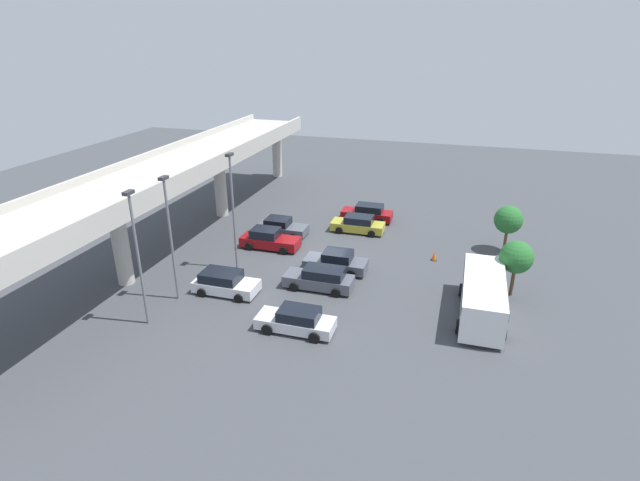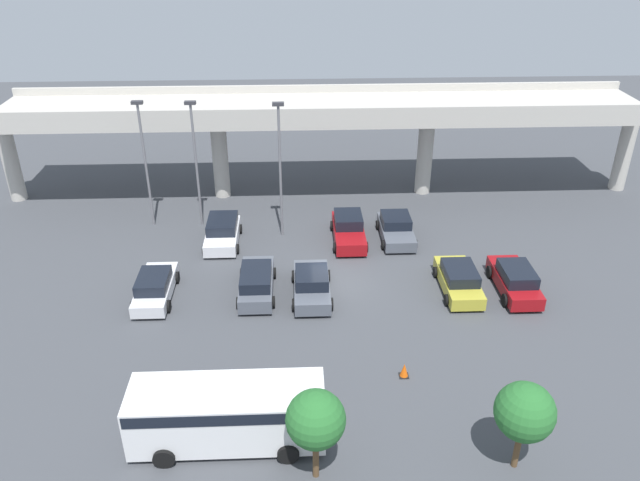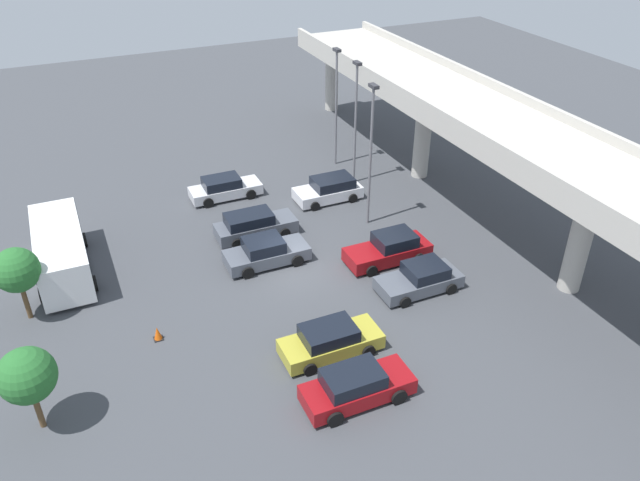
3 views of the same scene
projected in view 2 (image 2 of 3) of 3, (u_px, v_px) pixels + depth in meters
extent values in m
plane|color=#424449|center=(334.00, 285.00, 35.48)|extent=(96.05, 96.05, 0.00)
cube|color=#BCB7AD|center=(323.00, 110.00, 43.76)|extent=(44.82, 6.29, 0.90)
cube|color=#BCB7AD|center=(326.00, 112.00, 40.78)|extent=(44.82, 0.30, 0.55)
cube|color=#BCB7AD|center=(321.00, 89.00, 46.05)|extent=(44.82, 0.30, 0.55)
cylinder|color=#BCB7AD|center=(10.00, 161.00, 44.53)|extent=(1.14, 1.14, 5.96)
cylinder|color=#BCB7AD|center=(220.00, 157.00, 45.10)|extent=(1.14, 1.14, 5.96)
cylinder|color=#BCB7AD|center=(425.00, 154.00, 45.67)|extent=(1.14, 1.14, 5.96)
cylinder|color=#BCB7AD|center=(624.00, 151.00, 46.23)|extent=(1.14, 1.14, 5.96)
cube|color=silver|center=(156.00, 289.00, 34.17)|extent=(1.78, 4.71, 0.67)
cube|color=black|center=(153.00, 281.00, 33.65)|extent=(1.64, 2.40, 0.63)
cylinder|color=black|center=(145.00, 278.00, 35.51)|extent=(0.22, 0.67, 0.67)
cylinder|color=black|center=(177.00, 277.00, 35.57)|extent=(0.22, 0.67, 0.67)
cylinder|color=black|center=(133.00, 307.00, 32.94)|extent=(0.22, 0.67, 0.67)
cylinder|color=black|center=(168.00, 306.00, 33.01)|extent=(0.22, 0.67, 0.67)
cube|color=silver|center=(223.00, 236.00, 39.64)|extent=(1.98, 4.40, 0.72)
cube|color=black|center=(222.00, 224.00, 39.63)|extent=(1.82, 2.63, 0.65)
cylinder|color=black|center=(237.00, 249.00, 38.59)|extent=(0.22, 0.61, 0.61)
cylinder|color=black|center=(204.00, 250.00, 38.51)|extent=(0.22, 0.61, 0.61)
cylinder|color=black|center=(240.00, 229.00, 40.99)|extent=(0.22, 0.61, 0.61)
cylinder|color=black|center=(209.00, 229.00, 40.91)|extent=(0.22, 0.61, 0.61)
cube|color=#515660|center=(257.00, 284.00, 34.56)|extent=(1.79, 4.84, 0.77)
cube|color=black|center=(256.00, 277.00, 33.88)|extent=(1.64, 2.76, 0.64)
cylinder|color=black|center=(242.00, 274.00, 35.96)|extent=(0.22, 0.64, 0.64)
cylinder|color=black|center=(274.00, 273.00, 36.03)|extent=(0.22, 0.64, 0.64)
cylinder|color=black|center=(239.00, 303.00, 33.32)|extent=(0.22, 0.64, 0.64)
cylinder|color=black|center=(273.00, 302.00, 33.39)|extent=(0.22, 0.64, 0.64)
cube|color=#515660|center=(312.00, 287.00, 34.32)|extent=(1.92, 4.68, 0.71)
cube|color=black|center=(312.00, 277.00, 33.85)|extent=(1.77, 2.11, 0.67)
cylinder|color=black|center=(294.00, 276.00, 35.66)|extent=(0.22, 0.69, 0.69)
cylinder|color=black|center=(328.00, 276.00, 35.73)|extent=(0.22, 0.69, 0.69)
cylinder|color=black|center=(294.00, 305.00, 33.10)|extent=(0.22, 0.69, 0.69)
cylinder|color=black|center=(331.00, 304.00, 33.18)|extent=(0.22, 0.69, 0.69)
cube|color=maroon|center=(349.00, 233.00, 39.93)|extent=(1.88, 4.85, 0.77)
cube|color=black|center=(348.00, 219.00, 39.96)|extent=(1.73, 2.21, 0.70)
cylinder|color=black|center=(366.00, 247.00, 38.76)|extent=(0.22, 0.66, 0.66)
cylinder|color=black|center=(335.00, 248.00, 38.69)|extent=(0.22, 0.66, 0.66)
cylinder|color=black|center=(361.00, 225.00, 41.41)|extent=(0.22, 0.66, 0.66)
cylinder|color=black|center=(332.00, 226.00, 41.33)|extent=(0.22, 0.66, 0.66)
cube|color=#515660|center=(396.00, 232.00, 40.20)|extent=(1.95, 4.48, 0.68)
cube|color=black|center=(396.00, 220.00, 40.21)|extent=(1.79, 2.06, 0.63)
cylinder|color=black|center=(415.00, 244.00, 39.11)|extent=(0.22, 0.61, 0.61)
cylinder|color=black|center=(384.00, 245.00, 39.04)|extent=(0.22, 0.61, 0.61)
cylinder|color=black|center=(408.00, 224.00, 41.56)|extent=(0.22, 0.61, 0.61)
cylinder|color=black|center=(378.00, 225.00, 41.48)|extent=(0.22, 0.61, 0.61)
cube|color=gold|center=(458.00, 282.00, 34.78)|extent=(1.85, 4.70, 0.71)
cube|color=black|center=(460.00, 273.00, 34.36)|extent=(1.71, 2.45, 0.62)
cylinder|color=black|center=(436.00, 272.00, 36.13)|extent=(0.22, 0.63, 0.63)
cylinder|color=black|center=(468.00, 271.00, 36.20)|extent=(0.22, 0.63, 0.63)
cylinder|color=black|center=(447.00, 300.00, 33.56)|extent=(0.22, 0.63, 0.63)
cylinder|color=black|center=(482.00, 299.00, 33.64)|extent=(0.22, 0.63, 0.63)
cube|color=maroon|center=(514.00, 282.00, 34.70)|extent=(1.81, 4.76, 0.74)
cube|color=black|center=(517.00, 274.00, 34.16)|extent=(1.66, 2.46, 0.65)
cylinder|color=black|center=(490.00, 272.00, 36.06)|extent=(0.22, 0.72, 0.72)
cylinder|color=black|center=(521.00, 271.00, 36.14)|extent=(0.22, 0.72, 0.72)
cylinder|color=black|center=(505.00, 300.00, 33.47)|extent=(0.22, 0.72, 0.72)
cylinder|color=black|center=(539.00, 299.00, 33.54)|extent=(0.22, 0.72, 0.72)
cube|color=white|center=(227.00, 413.00, 24.57)|extent=(7.66, 2.50, 2.32)
cube|color=black|center=(226.00, 397.00, 24.18)|extent=(7.51, 2.55, 0.51)
cylinder|color=black|center=(288.00, 407.00, 26.24)|extent=(0.85, 0.29, 0.85)
cylinder|color=black|center=(288.00, 454.00, 24.01)|extent=(0.85, 0.29, 0.85)
cylinder|color=black|center=(175.00, 411.00, 26.06)|extent=(0.85, 0.29, 0.85)
cylinder|color=black|center=(164.00, 458.00, 23.82)|extent=(0.85, 0.29, 0.85)
cylinder|color=slate|center=(146.00, 167.00, 40.29)|extent=(0.16, 0.16, 8.29)
cube|color=#333338|center=(137.00, 102.00, 38.28)|extent=(0.70, 0.35, 0.20)
cylinder|color=slate|center=(197.00, 167.00, 40.32)|extent=(0.16, 0.16, 8.27)
cube|color=#333338|center=(190.00, 103.00, 38.31)|extent=(0.70, 0.35, 0.20)
cylinder|color=slate|center=(280.00, 174.00, 38.88)|extent=(0.16, 0.16, 8.62)
cube|color=#333338|center=(278.00, 104.00, 36.79)|extent=(0.70, 0.35, 0.20)
cylinder|color=brown|center=(316.00, 457.00, 23.18)|extent=(0.24, 0.24, 1.91)
sphere|color=#286B2D|center=(316.00, 419.00, 22.28)|extent=(2.20, 2.20, 2.20)
cylinder|color=brown|center=(517.00, 449.00, 23.63)|extent=(0.24, 0.24, 1.80)
sphere|color=#286B2D|center=(525.00, 412.00, 22.75)|extent=(2.25, 2.25, 2.25)
cube|color=black|center=(404.00, 376.00, 28.61)|extent=(0.44, 0.44, 0.04)
cone|color=#EA590F|center=(404.00, 370.00, 28.45)|extent=(0.40, 0.40, 0.70)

